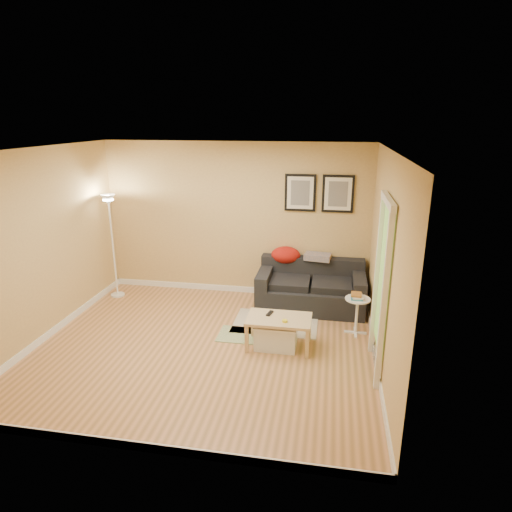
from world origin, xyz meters
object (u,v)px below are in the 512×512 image
storage_bin (276,335)px  book_stack (357,296)px  coffee_table (279,332)px  side_table (357,316)px  sofa (311,286)px  floor_lamp (113,249)px

storage_bin → book_stack: size_ratio=2.64×
coffee_table → side_table: size_ratio=1.58×
sofa → side_table: 1.06m
sofa → coffee_table: sofa is taller
coffee_table → book_stack: 1.23m
storage_bin → side_table: 1.23m
floor_lamp → coffee_table: bearing=-23.4°
sofa → side_table: bearing=-48.9°
sofa → floor_lamp: (-3.33, -0.08, 0.47)m
side_table → sofa: bearing=131.1°
side_table → coffee_table: bearing=-151.3°
book_stack → side_table: bearing=-31.5°
coffee_table → sofa: bearing=95.0°
side_table → floor_lamp: size_ratio=0.31×
coffee_table → floor_lamp: bearing=176.0°
sofa → book_stack: bearing=-49.4°
coffee_table → book_stack: bearing=48.7°
sofa → side_table: (0.69, -0.79, -0.10)m
side_table → storage_bin: bearing=-151.8°
side_table → floor_lamp: 4.12m
sofa → coffee_table: size_ratio=1.99×
book_stack → coffee_table: bearing=-164.0°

